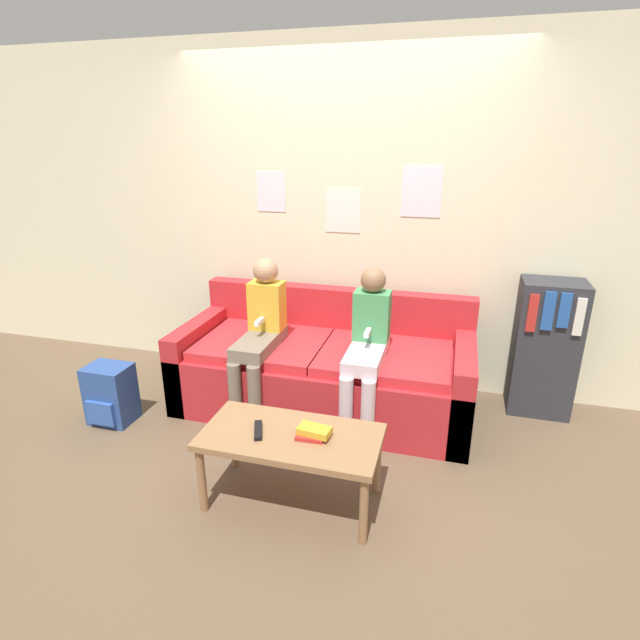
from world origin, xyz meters
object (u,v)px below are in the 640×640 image
Objects in this scene: tv_remote at (258,430)px; bookshelf at (545,348)px; coffee_table at (291,442)px; person_left at (260,331)px; person_right at (367,344)px; couch at (325,370)px; backpack at (111,394)px.

bookshelf is (1.59, 1.45, 0.06)m from tv_remote.
person_left is at bearing 120.70° from coffee_table.
person_right is at bearing 43.45° from tv_remote.
person_left is at bearing -153.07° from couch.
coffee_table is 0.93m from person_right.
tv_remote is at bearing -93.64° from couch.
bookshelf is 2.34× the size of backpack.
person_left is 0.76m from person_right.
coffee_table is at bearing -84.54° from couch.
tv_remote is (-0.42, -0.89, -0.18)m from person_right.
person_left is 2.02m from bookshelf.
person_left is 2.65× the size of backpack.
bookshelf is (1.52, 0.35, 0.21)m from couch.
coffee_table is at bearing -134.95° from bookshelf.
person_left is 1.01× the size of person_right.
person_left is (-0.52, 0.87, 0.25)m from coffee_table.
bookshelf is (1.42, 1.42, 0.12)m from coffee_table.
bookshelf is at bearing 25.38° from person_right.
person_right is (0.34, -0.21, 0.33)m from couch.
bookshelf is at bearing 16.01° from person_left.
person_right reaches higher than bookshelf.
backpack is at bearing 163.12° from coffee_table.
coffee_table is 2.26× the size of backpack.
tv_remote is (0.34, -0.90, -0.19)m from person_left.
backpack is at bearing -161.50° from bookshelf.
bookshelf is (1.18, 0.56, -0.13)m from person_right.
coffee_table is 5.49× the size of tv_remote.
person_left is at bearing 89.32° from tv_remote.
person_right is 1.31m from bookshelf.
person_left is at bearing 23.24° from backpack.
couch is 1.12m from tv_remote.
coffee_table is at bearing -16.88° from backpack.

